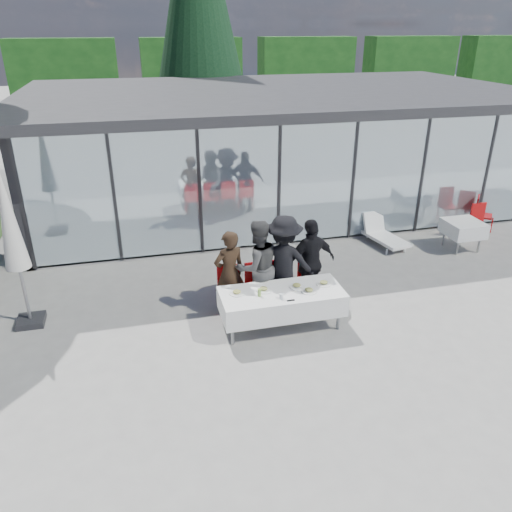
{
  "coord_description": "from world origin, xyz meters",
  "views": [
    {
      "loc": [
        -2.34,
        -7.23,
        5.18
      ],
      "look_at": [
        -0.25,
        1.2,
        1.13
      ],
      "focal_mm": 35.0,
      "sensor_mm": 36.0,
      "label": 1
    }
  ],
  "objects": [
    {
      "name": "plate_extra",
      "position": [
        0.52,
        0.27,
        0.77
      ],
      "size": [
        0.29,
        0.29,
        0.07
      ],
      "color": "white",
      "rests_on": "dining_table"
    },
    {
      "name": "dining_table",
      "position": [
        0.04,
        0.39,
        0.54
      ],
      "size": [
        2.26,
        0.96,
        0.75
      ],
      "color": "white",
      "rests_on": "ground"
    },
    {
      "name": "pavilion",
      "position": [
        2.0,
        8.16,
        2.15
      ],
      "size": [
        14.8,
        8.8,
        3.44
      ],
      "color": "gray",
      "rests_on": "ground"
    },
    {
      "name": "market_umbrella",
      "position": [
        -4.55,
        1.63,
        1.92
      ],
      "size": [
        0.5,
        0.5,
        3.0
      ],
      "color": "black",
      "rests_on": "ground"
    },
    {
      "name": "diner_chair_b",
      "position": [
        -0.24,
        1.14,
        0.54
      ],
      "size": [
        0.44,
        0.44,
        0.97
      ],
      "color": "#B10B0C",
      "rests_on": "ground"
    },
    {
      "name": "diner_a",
      "position": [
        -0.79,
        1.11,
        0.87
      ],
      "size": [
        0.77,
        0.77,
        1.73
      ],
      "primitive_type": "imported",
      "rotation": [
        0.0,
        0.0,
        3.39
      ],
      "color": "black",
      "rests_on": "ground"
    },
    {
      "name": "treeline",
      "position": [
        -2.0,
        28.0,
        2.2
      ],
      "size": [
        62.5,
        2.0,
        4.4
      ],
      "color": "#113611",
      "rests_on": "ground"
    },
    {
      "name": "spare_chair_b",
      "position": [
        6.23,
        3.39,
        0.54
      ],
      "size": [
        0.47,
        0.47,
        0.97
      ],
      "color": "#B10B0C",
      "rests_on": "ground"
    },
    {
      "name": "drinking_glasses",
      "position": [
        -0.05,
        0.13,
        0.8
      ],
      "size": [
        0.07,
        0.07,
        0.1
      ],
      "color": "silver",
      "rests_on": "dining_table"
    },
    {
      "name": "plate_b",
      "position": [
        -0.27,
        0.5,
        0.77
      ],
      "size": [
        0.29,
        0.29,
        0.07
      ],
      "color": "white",
      "rests_on": "dining_table"
    },
    {
      "name": "diner_chair_d",
      "position": [
        0.85,
        1.14,
        0.54
      ],
      "size": [
        0.44,
        0.44,
        0.97
      ],
      "color": "#B10B0C",
      "rests_on": "ground"
    },
    {
      "name": "plate_d",
      "position": [
        0.88,
        0.47,
        0.77
      ],
      "size": [
        0.29,
        0.29,
        0.07
      ],
      "color": "white",
      "rests_on": "dining_table"
    },
    {
      "name": "spare_table_right",
      "position": [
        5.46,
        2.73,
        0.55
      ],
      "size": [
        0.86,
        0.86,
        0.74
      ],
      "color": "white",
      "rests_on": "ground"
    },
    {
      "name": "folded_eyeglasses",
      "position": [
        0.1,
        0.03,
        0.76
      ],
      "size": [
        0.14,
        0.03,
        0.01
      ],
      "primitive_type": "cube",
      "color": "black",
      "rests_on": "dining_table"
    },
    {
      "name": "ground",
      "position": [
        0.0,
        0.0,
        0.0
      ],
      "size": [
        90.0,
        90.0,
        0.0
      ],
      "primitive_type": "plane",
      "color": "gray",
      "rests_on": "ground"
    },
    {
      "name": "diner_chair_a",
      "position": [
        -0.79,
        1.14,
        0.54
      ],
      "size": [
        0.44,
        0.44,
        0.97
      ],
      "color": "#B10B0C",
      "rests_on": "ground"
    },
    {
      "name": "spare_chair_a",
      "position": [
        6.66,
        3.7,
        0.54
      ],
      "size": [
        0.62,
        0.62,
        0.97
      ],
      "color": "#B10B0C",
      "rests_on": "ground"
    },
    {
      "name": "diner_c",
      "position": [
        0.29,
        1.11,
        0.96
      ],
      "size": [
        1.59,
        1.59,
        1.93
      ],
      "primitive_type": "imported",
      "rotation": [
        0.0,
        0.0,
        2.81
      ],
      "color": "black",
      "rests_on": "ground"
    },
    {
      "name": "diner_chair_c",
      "position": [
        0.29,
        1.14,
        0.54
      ],
      "size": [
        0.44,
        0.44,
        0.97
      ],
      "color": "#B10B0C",
      "rests_on": "ground"
    },
    {
      "name": "lounger",
      "position": [
        3.71,
        3.56,
        0.26
      ],
      "size": [
        0.86,
        1.43,
        0.72
      ],
      "color": "white",
      "rests_on": "ground"
    },
    {
      "name": "plate_a",
      "position": [
        -0.77,
        0.51,
        0.77
      ],
      "size": [
        0.29,
        0.29,
        0.07
      ],
      "color": "white",
      "rests_on": "dining_table"
    },
    {
      "name": "plate_c",
      "position": [
        0.36,
        0.49,
        0.77
      ],
      "size": [
        0.29,
        0.29,
        0.07
      ],
      "color": "white",
      "rests_on": "dining_table"
    },
    {
      "name": "diner_d",
      "position": [
        0.85,
        1.11,
        0.9
      ],
      "size": [
        1.24,
        1.24,
        1.81
      ],
      "primitive_type": "imported",
      "rotation": [
        0.0,
        0.0,
        3.33
      ],
      "color": "black",
      "rests_on": "ground"
    },
    {
      "name": "diner_b",
      "position": [
        -0.24,
        1.11,
        0.94
      ],
      "size": [
        1.1,
        1.1,
        1.88
      ],
      "primitive_type": "imported",
      "rotation": [
        0.0,
        0.0,
        3.36
      ],
      "color": "#444444",
      "rests_on": "ground"
    },
    {
      "name": "juice_bottle",
      "position": [
        -0.4,
        0.32,
        0.82
      ],
      "size": [
        0.06,
        0.06,
        0.14
      ],
      "primitive_type": "cylinder",
      "color": "#83AE48",
      "rests_on": "dining_table"
    }
  ]
}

